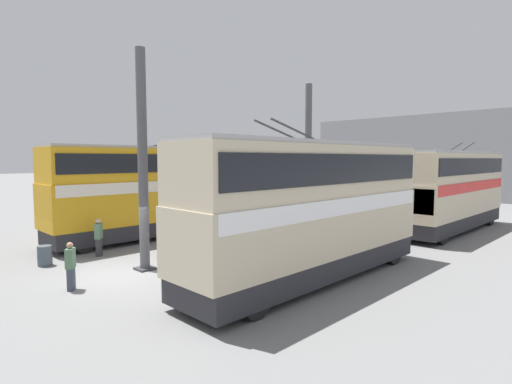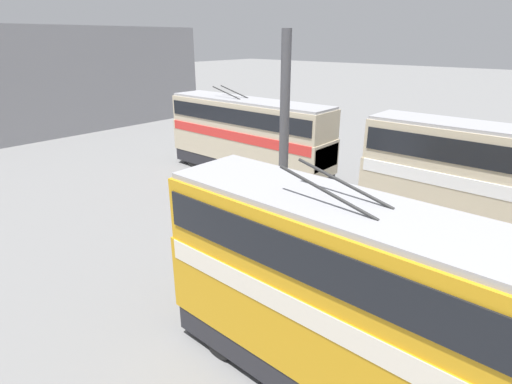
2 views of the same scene
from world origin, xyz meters
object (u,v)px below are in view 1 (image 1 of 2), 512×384
(bus_left_far, at_px, (452,186))
(bus_right_mid, at_px, (151,186))
(person_aisle_foreground, at_px, (71,265))
(person_by_left_row, at_px, (188,261))
(person_aisle_midway, at_px, (208,229))
(oil_drum, at_px, (45,256))
(bus_left_near, at_px, (313,202))
(person_by_right_row, at_px, (99,236))

(bus_left_far, distance_m, bus_right_mid, 17.57)
(person_aisle_foreground, distance_m, person_by_left_row, 3.84)
(person_aisle_foreground, xyz_separation_m, person_by_left_row, (3.04, -2.35, 0.00))
(bus_left_far, distance_m, person_aisle_foreground, 20.96)
(person_by_left_row, xyz_separation_m, person_aisle_midway, (3.94, 3.88, 0.11))
(person_aisle_foreground, xyz_separation_m, oil_drum, (0.40, 3.90, -0.44))
(bus_left_far, distance_m, person_aisle_midway, 14.91)
(person_aisle_foreground, distance_m, oil_drum, 3.94)
(bus_left_near, distance_m, bus_right_mid, 10.94)
(bus_left_far, bearing_deg, bus_left_near, 180.00)
(bus_right_mid, bearing_deg, person_aisle_midway, -84.26)
(bus_right_mid, height_order, person_aisle_foreground, bus_right_mid)
(bus_left_far, distance_m, person_by_left_row, 17.53)
(person_aisle_foreground, relative_size, person_aisle_midway, 0.90)
(bus_left_near, height_order, oil_drum, bus_left_near)
(bus_left_far, relative_size, person_by_left_row, 7.02)
(bus_left_far, xyz_separation_m, bus_right_mid, (-13.74, 10.94, 0.12))
(person_by_right_row, relative_size, person_by_left_row, 1.06)
(person_aisle_midway, height_order, oil_drum, person_aisle_midway)
(bus_left_near, xyz_separation_m, bus_right_mid, (-0.02, 10.94, 0.04))
(person_aisle_foreground, height_order, oil_drum, person_aisle_foreground)
(person_by_right_row, bearing_deg, person_by_left_row, 136.10)
(bus_left_far, height_order, person_aisle_midway, bus_left_far)
(person_aisle_foreground, bearing_deg, bus_left_far, 22.28)
(bus_right_mid, bearing_deg, person_by_left_row, -112.76)
(person_by_left_row, bearing_deg, bus_right_mid, -139.00)
(person_aisle_midway, bearing_deg, bus_left_near, 44.15)
(bus_right_mid, distance_m, person_aisle_foreground, 9.08)
(bus_left_far, bearing_deg, oil_drum, 155.97)
(bus_left_far, xyz_separation_m, oil_drum, (-19.87, 8.86, -2.33))
(bus_right_mid, distance_m, person_aisle_midway, 4.85)
(bus_left_far, bearing_deg, bus_right_mid, 141.47)
(person_by_left_row, bearing_deg, oil_drum, -93.34)
(person_aisle_foreground, xyz_separation_m, person_aisle_midway, (6.98, 1.53, 0.11))
(bus_left_near, height_order, bus_right_mid, bus_right_mid)
(oil_drum, bearing_deg, bus_right_mid, 18.75)
(bus_left_near, xyz_separation_m, person_aisle_foreground, (-6.55, 4.97, -1.96))
(bus_left_far, height_order, oil_drum, bus_left_far)
(bus_left_far, xyz_separation_m, person_by_left_row, (-17.24, 2.62, -1.89))
(person_by_right_row, height_order, oil_drum, person_by_right_row)
(bus_left_near, bearing_deg, bus_right_mid, 90.12)
(bus_left_near, xyz_separation_m, person_by_left_row, (-3.52, 2.62, -1.96))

